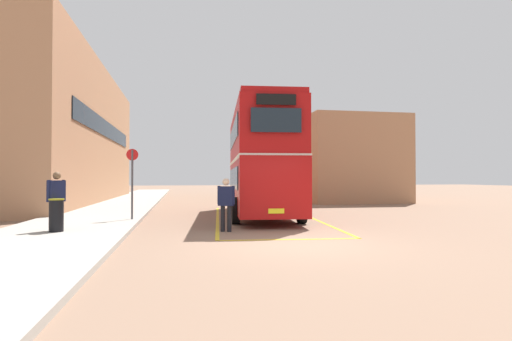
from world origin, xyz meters
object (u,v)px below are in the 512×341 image
bus_stop_sign (132,177)px  double_decker_bus (260,160)px  pedestrian_boarding (226,201)px  pedestrian_waiting_near (56,196)px  litter_bin (56,215)px  single_deck_bus (258,179)px

bus_stop_sign → double_decker_bus: bearing=18.7°
pedestrian_boarding → pedestrian_waiting_near: (-5.09, 0.19, 0.18)m
double_decker_bus → litter_bin: bearing=-144.1°
single_deck_bus → pedestrian_boarding: single_deck_bus is taller
litter_bin → single_deck_bus: bearing=66.4°
single_deck_bus → litter_bin: single_deck_bus is taller
single_deck_bus → pedestrian_waiting_near: bearing=-114.1°
litter_bin → bus_stop_sign: bearing=62.3°
pedestrian_boarding → litter_bin: size_ratio=1.76×
double_decker_bus → bus_stop_sign: (-5.33, -1.80, -0.76)m
double_decker_bus → bus_stop_sign: double_decker_bus is taller
double_decker_bus → pedestrian_waiting_near: (-7.18, -4.79, -1.35)m
double_decker_bus → single_deck_bus: double_decker_bus is taller
single_deck_bus → pedestrian_waiting_near: 25.95m
pedestrian_boarding → bus_stop_sign: bearing=135.7°
single_deck_bus → bus_stop_sign: 22.47m
single_deck_bus → pedestrian_boarding: 24.50m
pedestrian_boarding → litter_bin: (-4.99, -0.15, -0.36)m
pedestrian_waiting_near → bus_stop_sign: size_ratio=0.66×
single_deck_bus → pedestrian_boarding: bearing=-103.0°
pedestrian_waiting_near → bus_stop_sign: (1.85, 2.99, 0.58)m
pedestrian_boarding → pedestrian_waiting_near: 5.10m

